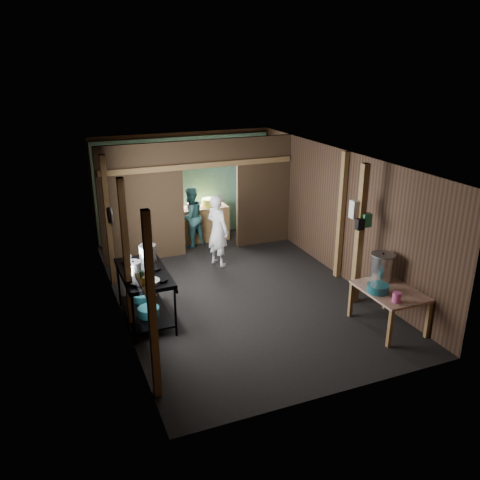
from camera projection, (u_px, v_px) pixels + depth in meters
name	position (u px, v px, depth m)	size (l,w,h in m)	color
floor	(236.00, 289.00, 9.72)	(4.50, 7.00, 0.00)	black
ceiling	(236.00, 158.00, 8.82)	(4.50, 7.00, 0.00)	#2D2C2B
wall_back	(184.00, 185.00, 12.31)	(4.50, 0.00, 2.60)	#422D1B
wall_front	(339.00, 309.00, 6.23)	(4.50, 0.00, 2.60)	#422D1B
wall_left	(114.00, 242.00, 8.47)	(0.00, 7.00, 2.60)	#422D1B
wall_right	(338.00, 213.00, 10.07)	(0.00, 7.00, 2.60)	#422D1B
partition_left	(142.00, 204.00, 10.71)	(1.85, 0.10, 2.60)	#412E1A
partition_right	(263.00, 191.00, 11.74)	(1.35, 0.10, 2.60)	#412E1A
partition_header	(210.00, 153.00, 10.93)	(1.30, 0.10, 0.60)	#412E1A
turquoise_panel	(185.00, 188.00, 12.28)	(4.40, 0.06, 2.50)	#63A79A
back_counter	(203.00, 223.00, 12.24)	(1.20, 0.50, 0.85)	#A27744
wall_clock	(194.00, 161.00, 12.11)	(0.20, 0.20, 0.03)	silver
post_left_a	(152.00, 308.00, 6.24)	(0.10, 0.12, 2.60)	#A27744
post_left_b	(127.00, 258.00, 7.80)	(0.10, 0.12, 2.60)	#A27744
post_left_c	(108.00, 222.00, 9.54)	(0.10, 0.12, 2.60)	#A27744
post_right	(341.00, 216.00, 9.87)	(0.10, 0.12, 2.60)	#A27744
post_free	(359.00, 236.00, 8.79)	(0.12, 0.12, 2.60)	#A27744
cross_beam	(200.00, 165.00, 10.88)	(4.40, 0.12, 0.12)	#A27744
pan_lid_big	(111.00, 216.00, 8.71)	(0.34, 0.34, 0.03)	slate
pan_lid_small	(109.00, 215.00, 9.10)	(0.30, 0.30, 0.03)	black
wall_shelf	(145.00, 285.00, 6.65)	(0.14, 0.80, 0.03)	#A27744
jar_white	(149.00, 288.00, 6.41)	(0.07, 0.07, 0.10)	silver
jar_yellow	(145.00, 281.00, 6.63)	(0.08, 0.08, 0.10)	yellow
jar_green	(142.00, 274.00, 6.82)	(0.06, 0.06, 0.10)	#247E4E
bag_white	(357.00, 209.00, 8.68)	(0.22, 0.15, 0.32)	silver
bag_green	(366.00, 220.00, 8.66)	(0.16, 0.12, 0.24)	#247E4E
bag_black	(360.00, 224.00, 8.61)	(0.14, 0.10, 0.20)	black
gas_range	(145.00, 296.00, 8.43)	(0.80, 1.55, 0.92)	black
prep_table	(388.00, 308.00, 8.26)	(0.83, 1.15, 0.68)	tan
stove_pot_large	(148.00, 254.00, 8.65)	(0.30, 0.30, 0.31)	silver
stove_pot_med	(133.00, 268.00, 8.17)	(0.26, 0.26, 0.23)	silver
stove_saucepan	(127.00, 259.00, 8.66)	(0.16, 0.16, 0.10)	silver
frying_pan	(150.00, 282.00, 7.83)	(0.31, 0.53, 0.07)	slate
blue_tub_front	(149.00, 312.00, 8.33)	(0.36, 0.36, 0.15)	#1C5A64
blue_tub_back	(142.00, 298.00, 8.85)	(0.32, 0.32, 0.13)	#1C5A64
stock_pot	(382.00, 267.00, 8.47)	(0.42, 0.42, 0.48)	silver
wash_basin	(378.00, 288.00, 8.06)	(0.35, 0.35, 0.13)	#1C5A64
pink_bucket	(397.00, 297.00, 7.72)	(0.13, 0.13, 0.16)	#D25096
knife	(408.00, 305.00, 7.65)	(0.30, 0.04, 0.01)	silver
yellow_tub	(209.00, 202.00, 12.12)	(0.34, 0.34, 0.19)	yellow
red_cup	(189.00, 206.00, 11.95)	(0.11, 0.11, 0.13)	#A5361D
cook	(218.00, 230.00, 10.63)	(0.58, 0.38, 1.58)	silver
worker_back	(190.00, 217.00, 11.73)	(0.71, 0.55, 1.45)	#356E6D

